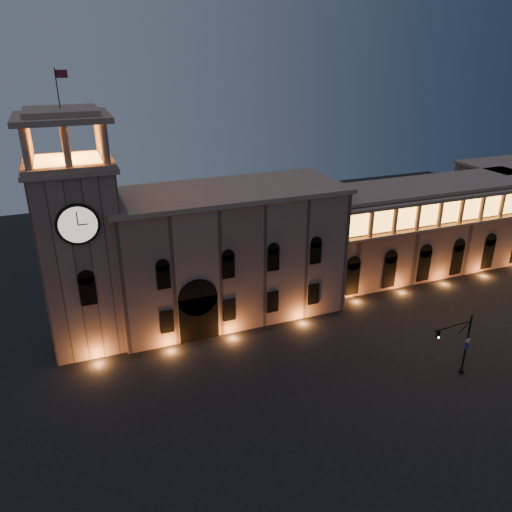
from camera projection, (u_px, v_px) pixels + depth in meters
name	position (u px, v px, depth m)	size (l,w,h in m)	color
ground	(314.00, 401.00, 52.37)	(160.00, 160.00, 0.00)	black
government_building	(228.00, 253.00, 67.04)	(30.80, 12.80, 17.60)	#866558
clock_tower	(81.00, 248.00, 58.57)	(9.80, 9.80, 32.40)	#866558
colonnade_wing	(424.00, 227.00, 80.77)	(40.60, 11.50, 14.50)	#815F53
traffic_light	(460.00, 345.00, 55.16)	(5.47, 0.73, 7.51)	black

